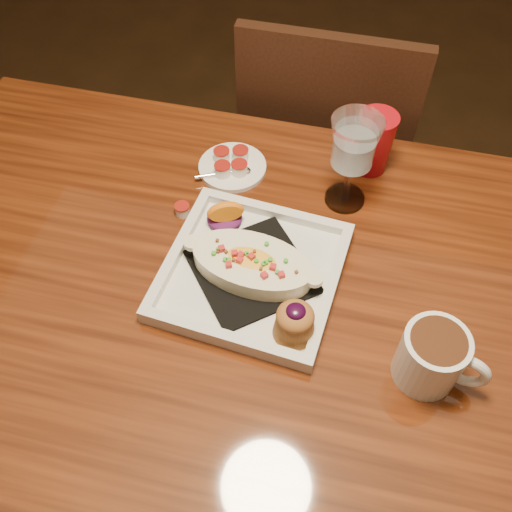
% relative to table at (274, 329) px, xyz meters
% --- Properties ---
extents(floor, '(7.00, 7.00, 0.00)m').
position_rel_table_xyz_m(floor, '(0.00, 0.00, -0.65)').
color(floor, black).
rests_on(floor, ground).
extents(table, '(1.50, 0.90, 0.75)m').
position_rel_table_xyz_m(table, '(0.00, 0.00, 0.00)').
color(table, maroon).
rests_on(table, floor).
extents(chair_far, '(0.42, 0.42, 0.93)m').
position_rel_table_xyz_m(chair_far, '(-0.00, 0.63, -0.15)').
color(chair_far, black).
rests_on(chair_far, floor).
extents(plate, '(0.32, 0.32, 0.08)m').
position_rel_table_xyz_m(plate, '(-0.04, 0.03, 0.12)').
color(plate, silver).
rests_on(plate, table).
extents(coffee_mug, '(0.14, 0.10, 0.10)m').
position_rel_table_xyz_m(coffee_mug, '(0.25, -0.08, 0.15)').
color(coffee_mug, silver).
rests_on(coffee_mug, table).
extents(goblet, '(0.09, 0.09, 0.19)m').
position_rel_table_xyz_m(goblet, '(0.08, 0.25, 0.23)').
color(goblet, silver).
rests_on(goblet, table).
extents(saucer, '(0.14, 0.14, 0.09)m').
position_rel_table_xyz_m(saucer, '(-0.15, 0.28, 0.11)').
color(saucer, silver).
rests_on(saucer, table).
extents(creamer_loose, '(0.03, 0.03, 0.02)m').
position_rel_table_xyz_m(creamer_loose, '(-0.21, 0.15, 0.11)').
color(creamer_loose, white).
rests_on(creamer_loose, table).
extents(red_tumbler, '(0.08, 0.08, 0.13)m').
position_rel_table_xyz_m(red_tumbler, '(0.11, 0.35, 0.16)').
color(red_tumbler, '#B10C16').
rests_on(red_tumbler, table).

